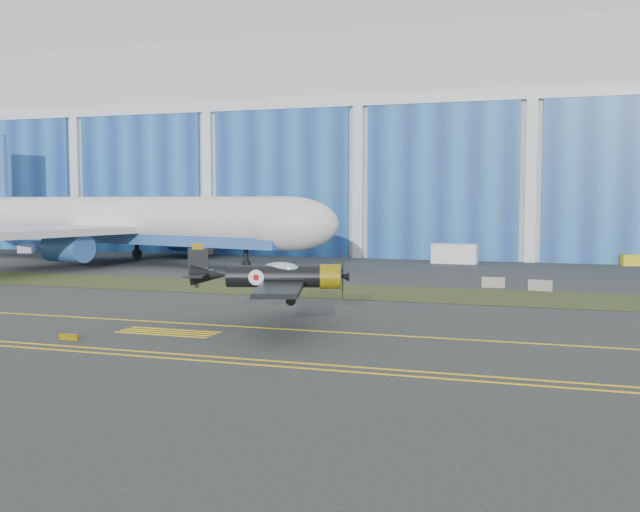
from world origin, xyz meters
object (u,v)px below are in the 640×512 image
(jetliner, at_px, (126,169))
(tug, at_px, (631,260))
(warbird, at_px, (274,276))
(shipping_container, at_px, (455,254))

(jetliner, distance_m, tug, 61.58)
(warbird, xyz_separation_m, shipping_container, (4.22, 48.98, -1.91))
(warbird, relative_size, jetliner, 0.21)
(shipping_container, bearing_deg, warbird, -92.75)
(shipping_container, xyz_separation_m, tug, (20.20, 3.21, -0.54))
(tug, bearing_deg, warbird, -129.94)
(shipping_container, bearing_deg, jetliner, -161.74)
(warbird, distance_m, jetliner, 51.86)
(shipping_container, relative_size, tug, 2.48)
(warbird, relative_size, tug, 7.20)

